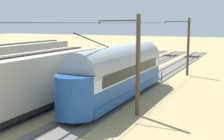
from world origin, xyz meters
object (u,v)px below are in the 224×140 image
(boxcar_adjacent, at_px, (38,79))
(catenary_pole_mid_near, at_px, (137,63))
(vintage_streetcar, at_px, (120,71))
(boxcar_far_siding, at_px, (27,60))
(catenary_pole_foreground, at_px, (187,46))
(switch_stand, at_px, (162,76))

(boxcar_adjacent, xyz_separation_m, catenary_pole_mid_near, (-6.75, -1.57, 1.31))
(vintage_streetcar, height_order, boxcar_far_siding, vintage_streetcar)
(catenary_pole_mid_near, bearing_deg, vintage_streetcar, -51.68)
(boxcar_adjacent, relative_size, boxcar_far_siding, 1.05)
(boxcar_adjacent, bearing_deg, vintage_streetcar, -129.12)
(boxcar_adjacent, distance_m, catenary_pole_foreground, 19.55)
(catenary_pole_foreground, bearing_deg, switch_stand, 74.42)
(vintage_streetcar, distance_m, boxcar_far_siding, 12.57)
(catenary_pole_mid_near, height_order, switch_stand, catenary_pole_mid_near)
(catenary_pole_foreground, height_order, catenary_pole_mid_near, same)
(catenary_pole_mid_near, distance_m, switch_stand, 11.83)
(catenary_pole_foreground, relative_size, switch_stand, 5.35)
(boxcar_far_siding, relative_size, catenary_pole_mid_near, 1.70)
(boxcar_far_siding, bearing_deg, catenary_pole_mid_near, 156.04)
(vintage_streetcar, relative_size, catenary_pole_mid_near, 2.36)
(switch_stand, bearing_deg, boxcar_adjacent, 67.90)
(vintage_streetcar, xyz_separation_m, catenary_pole_mid_near, (-2.70, 3.42, 1.22))
(vintage_streetcar, distance_m, catenary_pole_mid_near, 4.52)
(catenary_pole_foreground, bearing_deg, boxcar_adjacent, 69.74)
(vintage_streetcar, height_order, boxcar_adjacent, vintage_streetcar)
(boxcar_adjacent, xyz_separation_m, switch_stand, (-5.27, -12.97, -1.46))
(catenary_pole_mid_near, bearing_deg, boxcar_far_siding, -23.96)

